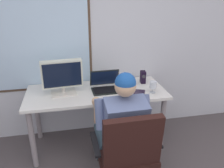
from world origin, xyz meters
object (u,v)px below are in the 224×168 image
object	(u,v)px
office_chair	(128,149)
wine_glass	(153,85)
desk_speaker	(143,77)
crt_monitor	(62,75)
cd_case	(139,92)
person_seated	(121,124)
desk	(97,98)
laptop	(106,84)

from	to	relation	value
office_chair	wine_glass	distance (m)	0.87
desk_speaker	office_chair	bearing A→B (deg)	-115.03
crt_monitor	cd_case	bearing A→B (deg)	-9.69
office_chair	cd_case	distance (m)	0.80
person_seated	cd_case	size ratio (longest dim) A/B	6.72
desk	person_seated	xyz separation A→B (m)	(0.16, -0.58, -0.02)
desk	desk_speaker	size ratio (longest dim) A/B	10.43
person_seated	crt_monitor	size ratio (longest dim) A/B	2.60
laptop	desk_speaker	distance (m)	0.51
laptop	office_chair	bearing A→B (deg)	-87.14
wine_glass	office_chair	bearing A→B (deg)	-125.43
desk_speaker	desk	bearing A→B (deg)	-167.46
crt_monitor	cd_case	size ratio (longest dim) A/B	2.59
office_chair	person_seated	xyz separation A→B (m)	(-0.00, 0.26, 0.11)
cd_case	person_seated	bearing A→B (deg)	-125.51
wine_glass	crt_monitor	bearing A→B (deg)	169.59
wine_glass	person_seated	bearing A→B (deg)	-139.46
wine_glass	desk_speaker	bearing A→B (deg)	92.48
crt_monitor	laptop	world-z (taller)	crt_monitor
cd_case	desk	bearing A→B (deg)	163.85
laptop	cd_case	bearing A→B (deg)	-26.23
crt_monitor	laptop	size ratio (longest dim) A/B	1.27
crt_monitor	laptop	xyz separation A→B (m)	(0.50, 0.03, -0.16)
laptop	cd_case	distance (m)	0.40
laptop	cd_case	world-z (taller)	laptop
desk_speaker	cd_case	distance (m)	0.32
desk	laptop	xyz separation A→B (m)	(0.12, 0.04, 0.16)
person_seated	wine_glass	xyz separation A→B (m)	(0.47, 0.41, 0.21)
desk	crt_monitor	world-z (taller)	crt_monitor
desk	office_chair	xyz separation A→B (m)	(0.17, -0.84, -0.13)
desk	person_seated	bearing A→B (deg)	-74.49
desk	crt_monitor	size ratio (longest dim) A/B	3.54
desk	cd_case	distance (m)	0.51
office_chair	desk	bearing A→B (deg)	101.12
desk	cd_case	xyz separation A→B (m)	(0.48, -0.14, 0.10)
laptop	crt_monitor	bearing A→B (deg)	-176.61
desk	person_seated	size ratio (longest dim) A/B	1.36
person_seated	desk_speaker	xyz separation A→B (m)	(0.46, 0.72, 0.20)
laptop	wine_glass	bearing A→B (deg)	-22.82
laptop	cd_case	xyz separation A→B (m)	(0.36, -0.18, -0.05)
crt_monitor	desk	bearing A→B (deg)	-1.19
laptop	desk_speaker	size ratio (longest dim) A/B	2.32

